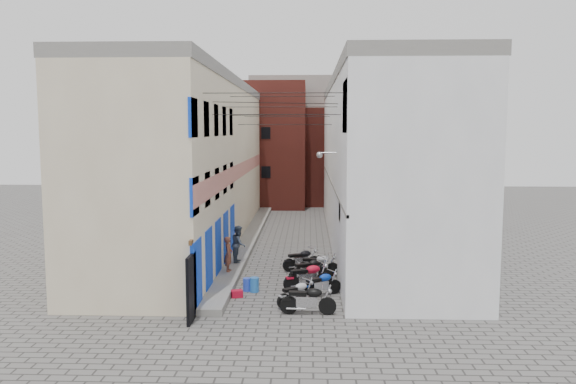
# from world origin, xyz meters

# --- Properties ---
(ground) EXTENTS (90.00, 90.00, 0.00)m
(ground) POSITION_xyz_m (0.00, 0.00, 0.00)
(ground) COLOR #5D5A58
(ground) RESTS_ON ground
(plinth) EXTENTS (0.90, 26.00, 0.25)m
(plinth) POSITION_xyz_m (-2.05, 13.00, 0.12)
(plinth) COLOR slate
(plinth) RESTS_ON ground
(building_left) EXTENTS (5.10, 27.00, 9.00)m
(building_left) POSITION_xyz_m (-4.98, 12.95, 4.50)
(building_left) COLOR beige
(building_left) RESTS_ON ground
(building_right) EXTENTS (5.94, 26.00, 9.00)m
(building_right) POSITION_xyz_m (5.00, 13.00, 4.51)
(building_right) COLOR silver
(building_right) RESTS_ON ground
(building_far_brick_left) EXTENTS (6.00, 6.00, 10.00)m
(building_far_brick_left) POSITION_xyz_m (-2.00, 28.00, 5.00)
(building_far_brick_left) COLOR maroon
(building_far_brick_left) RESTS_ON ground
(building_far_brick_right) EXTENTS (5.00, 6.00, 8.00)m
(building_far_brick_right) POSITION_xyz_m (3.00, 30.00, 4.00)
(building_far_brick_right) COLOR maroon
(building_far_brick_right) RESTS_ON ground
(building_far_concrete) EXTENTS (8.00, 5.00, 11.00)m
(building_far_concrete) POSITION_xyz_m (0.00, 34.00, 5.50)
(building_far_concrete) COLOR slate
(building_far_concrete) RESTS_ON ground
(far_shopfront) EXTENTS (2.00, 0.30, 2.40)m
(far_shopfront) POSITION_xyz_m (0.00, 25.20, 1.20)
(far_shopfront) COLOR black
(far_shopfront) RESTS_ON ground
(overhead_wires) EXTENTS (5.80, 13.02, 1.32)m
(overhead_wires) POSITION_xyz_m (0.00, 7.64, 7.12)
(overhead_wires) COLOR black
(overhead_wires) RESTS_ON ground
(motorcycle_a) EXTENTS (1.93, 0.68, 1.10)m
(motorcycle_a) POSITION_xyz_m (1.27, 0.39, 0.55)
(motorcycle_a) COLOR black
(motorcycle_a) RESTS_ON ground
(motorcycle_b) EXTENTS (1.65, 1.45, 0.97)m
(motorcycle_b) POSITION_xyz_m (0.88, 1.33, 0.49)
(motorcycle_b) COLOR #B0B0B5
(motorcycle_b) RESTS_ON ground
(motorcycle_c) EXTENTS (1.78, 1.42, 1.02)m
(motorcycle_c) POSITION_xyz_m (1.75, 2.49, 0.51)
(motorcycle_c) COLOR #0B34AA
(motorcycle_c) RESTS_ON ground
(motorcycle_d) EXTENTS (2.11, 1.39, 1.17)m
(motorcycle_d) POSITION_xyz_m (1.26, 3.34, 0.59)
(motorcycle_d) COLOR red
(motorcycle_d) RESTS_ON ground
(motorcycle_e) EXTENTS (1.99, 1.39, 1.11)m
(motorcycle_e) POSITION_xyz_m (1.37, 4.52, 0.56)
(motorcycle_e) COLOR black
(motorcycle_e) RESTS_ON ground
(motorcycle_f) EXTENTS (1.88, 0.68, 1.07)m
(motorcycle_f) POSITION_xyz_m (1.68, 5.46, 0.54)
(motorcycle_f) COLOR #A3A2A7
(motorcycle_f) RESTS_ON ground
(motorcycle_g) EXTENTS (1.89, 1.38, 1.06)m
(motorcycle_g) POSITION_xyz_m (0.98, 6.45, 0.53)
(motorcycle_g) COLOR black
(motorcycle_g) RESTS_ON ground
(person_a) EXTENTS (0.36, 0.54, 1.49)m
(person_a) POSITION_xyz_m (-2.10, 5.14, 0.99)
(person_a) COLOR brown
(person_a) RESTS_ON plinth
(person_b) EXTENTS (0.64, 0.81, 1.66)m
(person_b) POSITION_xyz_m (-1.88, 6.86, 1.08)
(person_b) COLOR #394355
(person_b) RESTS_ON plinth
(water_jug_near) EXTENTS (0.45, 0.45, 0.56)m
(water_jug_near) POSITION_xyz_m (-0.80, 2.99, 0.28)
(water_jug_near) COLOR blue
(water_jug_near) RESTS_ON ground
(water_jug_far) EXTENTS (0.39, 0.39, 0.50)m
(water_jug_far) POSITION_xyz_m (-1.09, 3.09, 0.25)
(water_jug_far) COLOR blue
(water_jug_far) RESTS_ON ground
(red_crate) EXTENTS (0.49, 0.42, 0.26)m
(red_crate) POSITION_xyz_m (-1.39, 2.27, 0.13)
(red_crate) COLOR #B00C25
(red_crate) RESTS_ON ground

